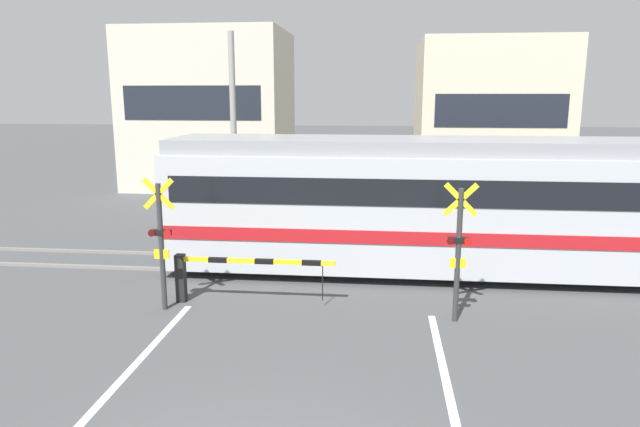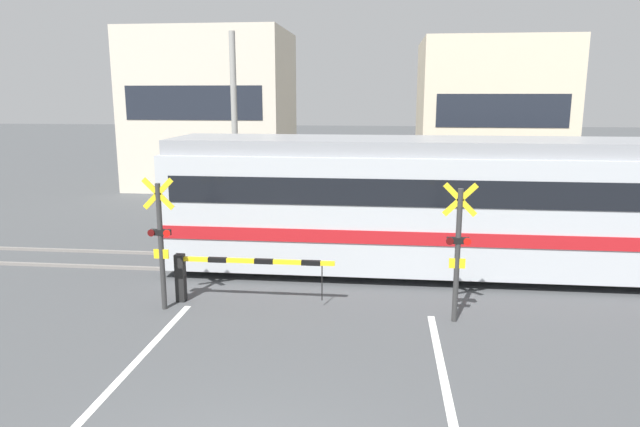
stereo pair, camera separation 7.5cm
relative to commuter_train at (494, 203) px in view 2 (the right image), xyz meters
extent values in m
cube|color=gray|center=(-4.35, -0.72, -1.80)|extent=(50.00, 0.10, 0.08)
cube|color=gray|center=(-4.35, 0.72, -1.80)|extent=(50.00, 0.10, 0.08)
cube|color=#B7BCC1|center=(0.00, 0.00, -0.18)|extent=(16.54, 2.86, 2.86)
cube|color=gray|center=(0.00, 0.00, 1.43)|extent=(16.37, 2.52, 0.36)
cube|color=red|center=(0.00, 0.00, -0.61)|extent=(16.55, 2.92, 0.32)
cube|color=black|center=(0.00, 0.00, 0.46)|extent=(15.88, 2.91, 0.64)
cube|color=black|center=(-8.28, 0.00, 0.46)|extent=(0.03, 2.00, 0.80)
cylinder|color=black|center=(-5.12, -0.72, -1.46)|extent=(0.76, 0.12, 0.76)
cylinder|color=black|center=(-5.12, 0.72, -1.46)|extent=(0.76, 0.12, 0.76)
cube|color=black|center=(-7.22, -2.85, -1.30)|extent=(0.20, 0.20, 1.08)
cube|color=yellow|center=(-5.50, -2.85, -0.86)|extent=(3.44, 0.09, 0.09)
cube|color=black|center=(-6.36, -2.85, -0.86)|extent=(0.41, 0.10, 0.10)
cube|color=black|center=(-5.33, -2.85, -0.86)|extent=(0.41, 0.10, 0.10)
cube|color=black|center=(-4.29, -2.85, -0.86)|extent=(0.41, 0.10, 0.10)
cylinder|color=black|center=(-4.05, -2.85, -1.30)|extent=(0.02, 0.02, 0.79)
cube|color=black|center=(-1.48, 3.26, -1.30)|extent=(0.20, 0.20, 1.08)
cube|color=yellow|center=(-3.20, 3.26, -0.86)|extent=(3.44, 0.09, 0.09)
cube|color=black|center=(-2.34, 3.26, -0.86)|extent=(0.41, 0.10, 0.10)
cube|color=black|center=(-3.38, 3.26, -0.86)|extent=(0.41, 0.10, 0.10)
cube|color=black|center=(-4.41, 3.26, -0.86)|extent=(0.41, 0.10, 0.10)
cylinder|color=black|center=(-4.65, 3.26, -1.30)|extent=(0.02, 0.02, 0.79)
cylinder|color=#333333|center=(-7.42, -3.35, -0.47)|extent=(0.11, 0.11, 2.74)
cube|color=yellow|center=(-7.42, -3.35, 0.68)|extent=(0.68, 0.04, 0.68)
cube|color=yellow|center=(-7.42, -3.35, 0.68)|extent=(0.68, 0.04, 0.68)
cube|color=black|center=(-7.42, -3.35, -0.15)|extent=(0.44, 0.12, 0.12)
cylinder|color=#4C0C0C|center=(-7.59, -3.43, -0.15)|extent=(0.15, 0.03, 0.15)
cylinder|color=red|center=(-7.25, -3.43, -0.15)|extent=(0.15, 0.03, 0.15)
cube|color=yellow|center=(-7.42, -3.37, -0.61)|extent=(0.32, 0.03, 0.20)
cylinder|color=#333333|center=(-1.28, -3.35, -0.47)|extent=(0.11, 0.11, 2.74)
cube|color=yellow|center=(-1.28, -3.35, 0.68)|extent=(0.68, 0.04, 0.68)
cube|color=yellow|center=(-1.28, -3.35, 0.68)|extent=(0.68, 0.04, 0.68)
cube|color=black|center=(-1.28, -3.35, -0.15)|extent=(0.44, 0.12, 0.12)
cylinder|color=#4C0C0C|center=(-1.45, -3.43, -0.15)|extent=(0.15, 0.03, 0.15)
cylinder|color=red|center=(-1.11, -3.43, -0.15)|extent=(0.15, 0.03, 0.15)
cube|color=yellow|center=(-1.28, -3.37, -0.61)|extent=(0.32, 0.03, 0.20)
cylinder|color=brown|center=(-4.26, 5.75, -1.42)|extent=(0.13, 0.13, 0.84)
cylinder|color=brown|center=(-4.12, 5.75, -1.42)|extent=(0.13, 0.13, 0.84)
cube|color=maroon|center=(-4.19, 5.75, -0.67)|extent=(0.38, 0.22, 0.67)
sphere|color=tan|center=(-4.19, 5.75, -0.22)|extent=(0.23, 0.23, 0.23)
cube|color=beige|center=(-11.32, 13.58, 1.95)|extent=(7.50, 5.94, 7.58)
cube|color=#1E232D|center=(-11.32, 10.60, 2.32)|extent=(6.30, 0.03, 1.52)
cube|color=beige|center=(2.15, 13.58, 1.67)|extent=(6.57, 5.94, 7.02)
cube|color=#1E232D|center=(2.15, 10.60, 2.02)|extent=(5.52, 0.03, 1.40)
cylinder|color=gray|center=(-8.17, 5.76, 1.51)|extent=(0.22, 0.22, 6.71)
camera|label=1|loc=(-2.86, -14.53, 2.69)|focal=32.00mm
camera|label=2|loc=(-2.79, -14.53, 2.69)|focal=32.00mm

